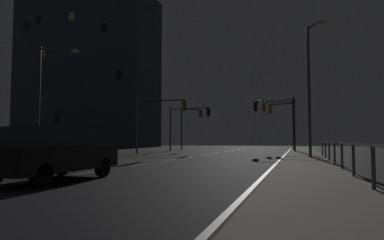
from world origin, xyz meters
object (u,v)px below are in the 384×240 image
(car, at_px, (52,153))
(traffic_light_far_left, at_px, (280,115))
(street_lamp_mid_block, at_px, (311,79))
(traffic_light_mid_right, at_px, (159,114))
(building_distant, at_px, (88,74))
(traffic_light_mid_left, at_px, (190,120))
(traffic_light_near_left, at_px, (276,113))
(traffic_light_far_right, at_px, (188,119))
(traffic_light_overhead_east, at_px, (283,116))
(street_lamp_far_end, at_px, (46,91))

(car, xyz_separation_m, traffic_light_far_left, (5.01, 30.09, 3.20))
(street_lamp_mid_block, bearing_deg, traffic_light_mid_right, 156.97)
(traffic_light_far_left, bearing_deg, building_distant, 157.12)
(traffic_light_mid_left, xyz_separation_m, traffic_light_near_left, (11.19, -6.83, 0.12))
(traffic_light_far_left, distance_m, building_distant, 40.00)
(traffic_light_far_right, height_order, building_distant, building_distant)
(traffic_light_far_right, relative_size, street_lamp_mid_block, 0.60)
(traffic_light_overhead_east, relative_size, building_distant, 0.19)
(traffic_light_far_left, xyz_separation_m, street_lamp_far_end, (-12.60, -21.85, 0.20))
(traffic_light_mid_right, height_order, street_lamp_mid_block, street_lamp_mid_block)
(traffic_light_overhead_east, relative_size, street_lamp_mid_block, 0.62)
(car, bearing_deg, traffic_light_far_left, 80.54)
(traffic_light_mid_left, relative_size, traffic_light_mid_right, 1.07)
(traffic_light_mid_left, bearing_deg, traffic_light_mid_right, -84.62)
(traffic_light_mid_left, height_order, street_lamp_far_end, street_lamp_far_end)
(traffic_light_overhead_east, xyz_separation_m, traffic_light_near_left, (-0.53, -3.46, 0.08))
(traffic_light_far_left, bearing_deg, street_lamp_mid_block, -80.06)
(traffic_light_near_left, height_order, traffic_light_mid_right, traffic_light_near_left)
(traffic_light_far_right, relative_size, traffic_light_mid_right, 1.01)
(car, distance_m, traffic_light_mid_right, 20.56)
(car, relative_size, traffic_light_mid_right, 0.88)
(traffic_light_far_right, relative_size, street_lamp_far_end, 0.74)
(traffic_light_overhead_east, distance_m, traffic_light_mid_left, 12.19)
(traffic_light_far_left, relative_size, traffic_light_mid_left, 1.02)
(building_distant, bearing_deg, traffic_light_mid_right, -44.82)
(building_distant, bearing_deg, traffic_light_far_right, -33.82)
(traffic_light_overhead_east, bearing_deg, street_lamp_mid_block, -80.88)
(street_lamp_mid_block, xyz_separation_m, street_lamp_far_end, (-15.38, -5.99, -0.92))
(traffic_light_near_left, bearing_deg, building_distant, 151.47)
(traffic_light_mid_right, bearing_deg, traffic_light_overhead_east, 42.38)
(traffic_light_near_left, relative_size, building_distant, 0.19)
(traffic_light_far_right, bearing_deg, traffic_light_mid_right, -90.31)
(traffic_light_mid_right, distance_m, street_lamp_mid_block, 14.11)
(street_lamp_mid_block, bearing_deg, traffic_light_far_left, 99.94)
(traffic_light_overhead_east, height_order, street_lamp_far_end, street_lamp_far_end)
(car, height_order, traffic_light_far_right, traffic_light_far_right)
(traffic_light_mid_left, bearing_deg, car, -79.01)
(traffic_light_far_left, bearing_deg, street_lamp_far_end, -119.97)
(traffic_light_mid_right, bearing_deg, traffic_light_far_right, 89.69)
(building_distant, bearing_deg, car, -55.77)
(street_lamp_mid_block, xyz_separation_m, building_distant, (-38.52, 30.94, 8.61))
(traffic_light_near_left, relative_size, street_lamp_mid_block, 0.62)
(traffic_light_far_left, bearing_deg, traffic_light_near_left, -92.23)
(car, distance_m, traffic_light_far_left, 30.67)
(building_distant, bearing_deg, street_lamp_far_end, -57.92)
(traffic_light_near_left, bearing_deg, traffic_light_mid_left, 148.61)
(traffic_light_far_left, distance_m, street_lamp_far_end, 25.22)
(car, distance_m, traffic_light_far_right, 28.58)
(traffic_light_mid_left, height_order, building_distant, building_distant)
(traffic_light_overhead_east, distance_m, building_distant, 40.68)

